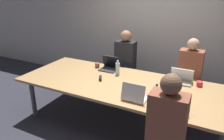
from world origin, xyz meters
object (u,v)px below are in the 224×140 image
(laptop_far_right, at_px, (181,78))
(laptop_near_midright, at_px, (134,96))
(person_near_right, at_px, (165,136))
(person_far_right, at_px, (189,79))
(person_far_midleft, at_px, (125,66))
(laptop_near_right, at_px, (175,106))
(laptop_far_midleft, at_px, (110,66))
(bottle_far_midleft, at_px, (118,69))
(cup_far_right, at_px, (200,84))
(stapler, at_px, (100,78))
(cup_far_midleft, at_px, (97,65))
(bottle_near_right, at_px, (156,94))

(laptop_far_right, bearing_deg, laptop_near_midright, -116.40)
(laptop_far_right, bearing_deg, person_near_right, -85.73)
(laptop_far_right, distance_m, person_far_right, 0.45)
(person_far_midleft, distance_m, laptop_near_right, 1.96)
(laptop_far_midleft, relative_size, bottle_far_midleft, 1.23)
(cup_far_right, height_order, bottle_far_midleft, bottle_far_midleft)
(person_far_midleft, height_order, stapler, person_far_midleft)
(laptop_far_right, distance_m, person_far_midleft, 1.32)
(cup_far_right, xyz_separation_m, laptop_near_midright, (-0.75, -0.90, 0.03))
(cup_far_midleft, distance_m, stapler, 0.60)
(stapler, bearing_deg, person_far_midleft, 59.40)
(laptop_far_midleft, relative_size, person_far_midleft, 0.23)
(laptop_near_right, xyz_separation_m, stapler, (-1.33, 0.45, -0.05))
(person_far_midleft, bearing_deg, bottle_near_right, -51.95)
(laptop_far_midleft, bearing_deg, laptop_near_midright, -46.82)
(bottle_far_midleft, bearing_deg, laptop_far_midleft, 146.37)
(cup_far_right, relative_size, stapler, 0.61)
(person_far_right, distance_m, laptop_near_right, 1.39)
(person_far_right, distance_m, bottle_far_midleft, 1.30)
(laptop_far_midleft, distance_m, person_far_midleft, 0.53)
(laptop_far_right, height_order, stapler, laptop_far_right)
(cup_far_midleft, distance_m, bottle_near_right, 1.62)
(cup_far_midleft, bearing_deg, cup_far_right, -0.19)
(person_far_right, distance_m, person_far_midleft, 1.28)
(person_far_right, xyz_separation_m, person_near_right, (0.04, -1.82, 0.01))
(laptop_far_right, relative_size, person_far_right, 0.25)
(laptop_near_midright, bearing_deg, person_far_right, -111.51)
(laptop_near_midright, bearing_deg, cup_far_right, -129.87)
(cup_far_right, bearing_deg, person_near_right, -97.64)
(cup_far_midleft, height_order, bottle_far_midleft, bottle_far_midleft)
(person_far_right, bearing_deg, bottle_far_midleft, -152.70)
(person_near_right, bearing_deg, stapler, -33.71)
(bottle_far_midleft, relative_size, bottle_near_right, 1.00)
(laptop_far_right, relative_size, stapler, 2.36)
(laptop_near_right, distance_m, stapler, 1.41)
(person_near_right, bearing_deg, laptop_far_midleft, -44.42)
(person_far_right, relative_size, laptop_near_midright, 4.35)
(person_far_midleft, relative_size, laptop_near_right, 4.33)
(laptop_near_right, relative_size, stapler, 2.20)
(person_far_midleft, xyz_separation_m, stapler, (-0.02, -1.00, 0.10))
(person_far_right, height_order, stapler, person_far_right)
(laptop_far_right, relative_size, bottle_near_right, 1.35)
(bottle_far_midleft, relative_size, laptop_near_midright, 0.81)
(person_far_midleft, bearing_deg, laptop_far_midleft, -101.63)
(person_far_midleft, bearing_deg, cup_far_right, -18.92)
(bottle_far_midleft, height_order, stapler, bottle_far_midleft)
(person_near_right, bearing_deg, laptop_near_right, -89.52)
(laptop_far_midleft, bearing_deg, laptop_far_right, 0.54)
(laptop_far_midleft, bearing_deg, bottle_near_right, -35.87)
(laptop_near_midright, bearing_deg, laptop_near_right, 176.35)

